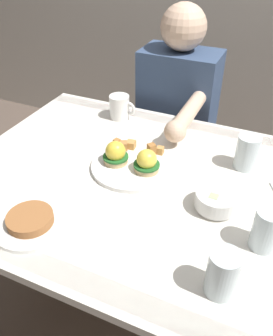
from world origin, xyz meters
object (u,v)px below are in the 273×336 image
(eggs_benedict_plate, at_px, (132,161))
(water_glass_extra, at_px, (247,154))
(water_glass_near, at_px, (266,232))
(side_plate, at_px, (31,222))
(dining_table, at_px, (143,205))
(water_glass_far, at_px, (222,276))
(fruit_bowl, at_px, (216,200))
(coffee_mug, at_px, (120,106))
(diner_person, at_px, (176,117))

(eggs_benedict_plate, bearing_deg, water_glass_extra, 24.98)
(water_glass_near, relative_size, side_plate, 0.57)
(dining_table, bearing_deg, water_glass_far, -43.64)
(dining_table, bearing_deg, eggs_benedict_plate, 143.65)
(fruit_bowl, relative_size, water_glass_far, 1.03)
(dining_table, relative_size, side_plate, 6.00)
(coffee_mug, relative_size, water_glass_extra, 0.97)
(eggs_benedict_plate, distance_m, diner_person, 0.57)
(eggs_benedict_plate, height_order, water_glass_near, water_glass_near)
(coffee_mug, bearing_deg, fruit_bowl, -37.76)
(fruit_bowl, relative_size, side_plate, 0.60)
(water_glass_far, bearing_deg, water_glass_near, 68.44)
(diner_person, bearing_deg, water_glass_near, -56.82)
(coffee_mug, bearing_deg, water_glass_far, -48.67)
(fruit_bowl, distance_m, side_plate, 0.51)
(eggs_benedict_plate, xyz_separation_m, side_plate, (-0.13, -0.35, -0.01))
(coffee_mug, relative_size, side_plate, 0.56)
(water_glass_far, relative_size, water_glass_extra, 1.01)
(eggs_benedict_plate, relative_size, water_glass_far, 2.32)
(dining_table, relative_size, water_glass_near, 10.45)
(water_glass_extra, bearing_deg, water_glass_near, -72.38)
(fruit_bowl, bearing_deg, dining_table, 171.62)
(dining_table, distance_m, side_plate, 0.38)
(eggs_benedict_plate, distance_m, water_glass_near, 0.47)
(side_plate, bearing_deg, eggs_benedict_plate, 68.95)
(coffee_mug, height_order, diner_person, diner_person)
(dining_table, height_order, water_glass_near, water_glass_near)
(side_plate, distance_m, diner_person, 0.92)
(water_glass_near, bearing_deg, coffee_mug, 143.50)
(water_glass_far, bearing_deg, water_glass_extra, 94.06)
(dining_table, bearing_deg, diner_person, 98.99)
(dining_table, height_order, water_glass_far, water_glass_far)
(eggs_benedict_plate, xyz_separation_m, fruit_bowl, (0.30, -0.08, 0.00))
(water_glass_near, distance_m, diner_person, 0.88)
(diner_person, bearing_deg, coffee_mug, -121.11)
(fruit_bowl, height_order, side_plate, fruit_bowl)
(eggs_benedict_plate, height_order, water_glass_far, water_glass_far)
(eggs_benedict_plate, relative_size, fruit_bowl, 2.25)
(fruit_bowl, distance_m, diner_person, 0.73)
(water_glass_far, xyz_separation_m, diner_person, (-0.41, 0.90, -0.14))
(water_glass_near, bearing_deg, side_plate, -162.51)
(side_plate, bearing_deg, water_glass_far, 0.98)
(fruit_bowl, relative_size, water_glass_extra, 1.04)
(fruit_bowl, relative_size, diner_person, 0.11)
(water_glass_far, relative_size, diner_person, 0.10)
(dining_table, relative_size, diner_person, 1.05)
(water_glass_extra, bearing_deg, fruit_bowl, -99.34)
(coffee_mug, height_order, water_glass_extra, water_glass_extra)
(water_glass_near, relative_size, water_glass_extra, 1.00)
(eggs_benedict_plate, distance_m, side_plate, 0.38)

